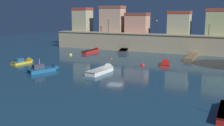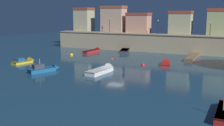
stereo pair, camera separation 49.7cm
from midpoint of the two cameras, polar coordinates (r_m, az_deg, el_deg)
ground_plane at (r=46.36m, az=0.92°, el=-1.58°), size 138.29×138.29×0.00m
quay_wall at (r=68.90m, az=9.24°, el=4.15°), size 54.83×3.27×4.47m
old_town_backdrop at (r=71.79m, az=10.55°, el=8.60°), size 50.76×4.55×7.26m
pier_dock at (r=60.73m, az=16.63°, el=1.19°), size 1.71×10.15×0.70m
quay_lamp_0 at (r=72.93m, az=-0.32°, el=8.38°), size 0.32×0.32×3.89m
quay_lamp_1 at (r=68.43m, az=9.76°, el=7.87°), size 0.32×0.32×3.42m
quay_lamp_2 at (r=66.32m, az=20.02°, el=7.12°), size 0.32×0.32×3.02m
moored_boat_0 at (r=68.21m, az=-3.63°, el=2.58°), size 1.79×7.37×1.30m
moored_boat_1 at (r=68.83m, az=3.04°, el=2.71°), size 3.61×7.40×1.76m
moored_boat_2 at (r=45.19m, az=-1.48°, el=-1.41°), size 2.49×7.25×1.77m
moored_boat_3 at (r=55.99m, az=-17.31°, el=0.37°), size 2.55×5.12×1.67m
moored_boat_4 at (r=29.19m, az=22.74°, el=-8.95°), size 1.31×7.01×2.73m
moored_boat_5 at (r=52.63m, az=11.43°, el=-0.03°), size 2.58×5.60×1.44m
moored_boat_6 at (r=46.75m, az=-13.36°, el=-1.18°), size 3.55×5.77×2.63m
mooring_buoy_0 at (r=57.73m, az=0.24°, el=0.82°), size 0.45×0.45×0.45m
mooring_buoy_1 at (r=51.11m, az=6.74°, el=-0.52°), size 0.77×0.77×0.77m
mooring_buoy_2 at (r=63.88m, az=-8.23°, el=1.65°), size 0.79×0.79×0.79m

